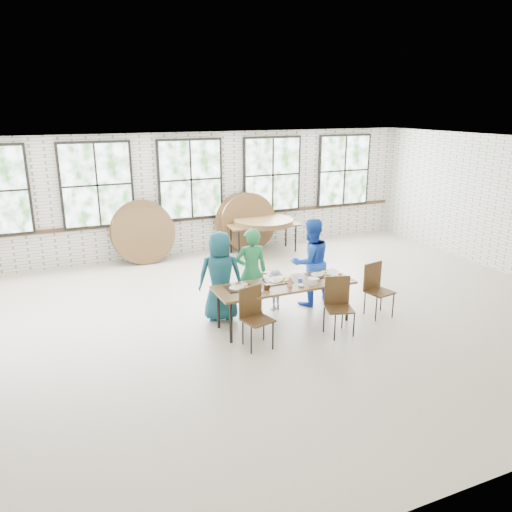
% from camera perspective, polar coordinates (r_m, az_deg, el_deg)
% --- Properties ---
extents(room, '(12.00, 12.00, 12.00)m').
position_cam_1_polar(room, '(12.41, -7.48, 8.44)').
color(room, '#BCAD96').
rests_on(room, ground).
extents(dining_table, '(2.40, 0.80, 0.74)m').
position_cam_1_polar(dining_table, '(8.43, 3.26, -3.50)').
color(dining_table, brown).
rests_on(dining_table, ground).
extents(chair_near_left, '(0.51, 0.50, 0.95)m').
position_cam_1_polar(chair_near_left, '(7.75, -0.25, -6.40)').
color(chair_near_left, '#442D16').
rests_on(chair_near_left, ground).
extents(chair_near_right, '(0.52, 0.51, 0.95)m').
position_cam_1_polar(chair_near_right, '(8.29, 9.37, -5.04)').
color(chair_near_right, '#442D16').
rests_on(chair_near_right, ground).
extents(chair_spare, '(0.49, 0.48, 0.95)m').
position_cam_1_polar(chair_spare, '(9.13, 13.54, -3.22)').
color(chair_spare, '#442D16').
rests_on(chair_spare, ground).
extents(adult_teal, '(0.88, 0.71, 1.58)m').
position_cam_1_polar(adult_teal, '(8.63, -4.09, -2.33)').
color(adult_teal, '#1C5E6A').
rests_on(adult_teal, ground).
extents(adult_green, '(0.63, 0.46, 1.59)m').
position_cam_1_polar(adult_green, '(8.82, -0.54, -1.81)').
color(adult_green, '#228147').
rests_on(adult_green, ground).
extents(toddler, '(0.53, 0.34, 0.77)m').
position_cam_1_polar(toddler, '(9.14, 2.19, -3.88)').
color(toddler, '#1C133D').
rests_on(toddler, ground).
extents(adult_blue, '(0.83, 0.66, 1.65)m').
position_cam_1_polar(adult_blue, '(9.32, 6.24, -0.70)').
color(adult_blue, blue).
rests_on(adult_blue, ground).
extents(storage_table, '(1.85, 0.87, 0.74)m').
position_cam_1_polar(storage_table, '(12.62, 0.86, 3.44)').
color(storage_table, brown).
rests_on(storage_table, ground).
extents(tabletop_clutter, '(2.03, 0.59, 0.11)m').
position_cam_1_polar(tabletop_clutter, '(8.44, 3.95, -2.95)').
color(tabletop_clutter, black).
rests_on(tabletop_clutter, dining_table).
extents(round_tops_stacked, '(1.50, 1.50, 0.13)m').
position_cam_1_polar(round_tops_stacked, '(12.59, 0.86, 3.96)').
color(round_tops_stacked, brown).
rests_on(round_tops_stacked, storage_table).
extents(round_tops_leaning, '(4.22, 0.47, 1.50)m').
position_cam_1_polar(round_tops_leaning, '(12.41, -6.81, 3.33)').
color(round_tops_leaning, brown).
rests_on(round_tops_leaning, ground).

